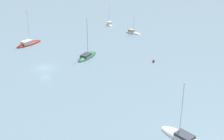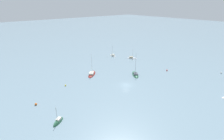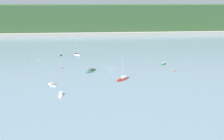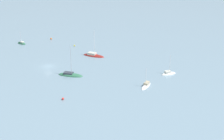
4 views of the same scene
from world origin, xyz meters
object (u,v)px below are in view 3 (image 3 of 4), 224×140
Objects in this scene: sailboat_6 at (77,55)px; mooring_buoy_0 at (25,59)px; sailboat_3 at (52,85)px; mooring_buoy_2 at (175,71)px; sailboat_0 at (61,95)px; sailboat_1 at (163,64)px; mooring_buoy_3 at (39,60)px; mooring_buoy_1 at (152,76)px; sailboat_5 at (91,71)px; sailboat_4 at (123,79)px; sailboat_2 at (61,55)px; mooring_buoy_4 at (62,68)px.

mooring_buoy_0 is at bearing -103.03° from sailboat_6.
mooring_buoy_2 is (61.56, 15.09, 0.24)m from sailboat_3.
sailboat_1 is at bearing 127.30° from sailboat_0.
mooring_buoy_1 is at bearing -29.42° from mooring_buoy_3.
sailboat_5 is 15.82× the size of mooring_buoy_3.
sailboat_4 is 15.23× the size of mooring_buoy_3.
sailboat_2 is at bearing -35.42° from sailboat_3.
sailboat_5 is 17.26m from mooring_buoy_4.
mooring_buoy_2 is 61.27m from mooring_buoy_4.
sailboat_1 is 7.31× the size of mooring_buoy_0.
sailboat_6 reaches higher than sailboat_2.
sailboat_3 is at bearing -92.60° from mooring_buoy_4.
sailboat_2 is 10.77m from sailboat_6.
sailboat_0 is 9.88× the size of mooring_buoy_2.
sailboat_2 reaches higher than mooring_buoy_1.
sailboat_0 reaches higher than mooring_buoy_0.
sailboat_0 is 65.65m from mooring_buoy_0.
sailboat_0 is 31.71m from sailboat_4.
sailboat_3 is at bearing -5.31° from sailboat_5.
sailboat_4 is at bearing -32.75° from mooring_buoy_4.
sailboat_5 is at bearing -84.36° from sailboat_4.
sailboat_6 is (10.72, 1.02, -0.00)m from sailboat_2.
sailboat_6 reaches higher than sailboat_1.
mooring_buoy_1 is (30.46, -10.44, 0.20)m from sailboat_5.
sailboat_5 is 13.02× the size of mooring_buoy_0.
sailboat_5 reaches higher than sailboat_6.
sailboat_1 reaches higher than mooring_buoy_4.
sailboat_4 is 1.06× the size of sailboat_6.
sailboat_2 is at bearing 123.36° from sailboat_1.
mooring_buoy_1 is 15.58m from mooring_buoy_2.
sailboat_3 reaches higher than mooring_buoy_1.
sailboat_6 is 11.82× the size of mooring_buoy_0.
sailboat_4 is at bearing 85.79° from sailboat_5.
sailboat_2 is 0.61× the size of sailboat_5.
mooring_buoy_4 is (5.04, -30.25, 0.24)m from sailboat_2.
sailboat_1 is 59.87m from sailboat_6.
sailboat_6 is at bearing -46.30° from sailboat_3.
sailboat_0 is 11.37× the size of mooring_buoy_4.
sailboat_5 is 41.47m from mooring_buoy_3.
sailboat_2 reaches higher than mooring_buoy_0.
mooring_buoy_3 is (-77.36, 28.91, -0.02)m from mooring_buoy_2.
mooring_buoy_0 reaches higher than mooring_buoy_1.
sailboat_0 is at bearing -177.93° from sailboat_2.
sailboat_5 reaches higher than sailboat_1.
sailboat_6 is (6.83, 56.61, -0.05)m from sailboat_3.
mooring_buoy_3 is (-15.80, 43.99, 0.22)m from sailboat_3.
sailboat_6 is at bearing 130.11° from mooring_buoy_1.
sailboat_1 is 9.60× the size of mooring_buoy_4.
sailboat_2 is at bearing 99.47° from mooring_buoy_4.
sailboat_2 is at bearing -115.01° from sailboat_6.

